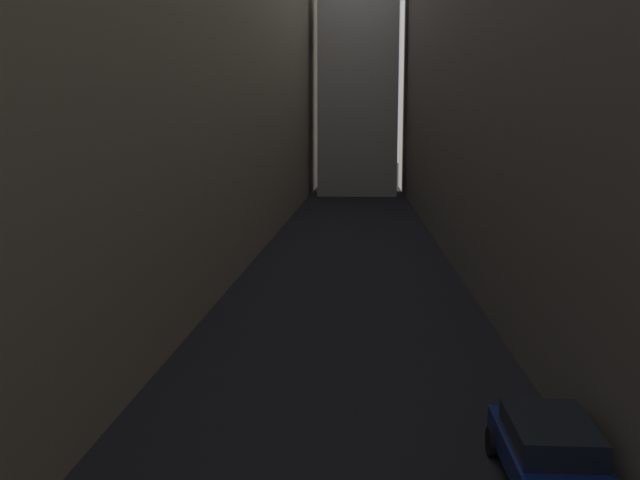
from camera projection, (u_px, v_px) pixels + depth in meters
The scene contains 4 objects.
ground_plane at pixel (351, 261), 38.63m from camera, with size 264.00×264.00×0.00m, color black.
building_block_left at pixel (168, 45), 39.40m from camera, with size 10.22×108.00×24.23m, color gray.
building_block_right at pixel (593, 44), 37.98m from camera, with size 15.52×108.00×23.91m, color #60594F.
parked_car_right_far at pixel (551, 454), 13.66m from camera, with size 1.95×4.33×1.43m.
Camera 1 is at (0.61, 9.96, 7.05)m, focal length 38.64 mm.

